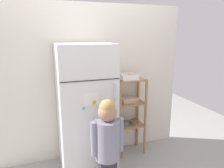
{
  "coord_description": "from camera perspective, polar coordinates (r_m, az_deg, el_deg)",
  "views": [
    {
      "loc": [
        -0.65,
        -2.41,
        1.71
      ],
      "look_at": [
        0.19,
        0.02,
        1.1
      ],
      "focal_mm": 33.79,
      "sensor_mm": 36.0,
      "label": 1
    }
  ],
  "objects": [
    {
      "name": "ground_plane",
      "position": [
        3.03,
        -3.49,
        -21.0
      ],
      "size": [
        6.0,
        6.0,
        0.0
      ],
      "primitive_type": "plane",
      "color": "#999993"
    },
    {
      "name": "kitchen_wall_back",
      "position": [
        2.93,
        -5.71,
        0.36
      ],
      "size": [
        2.66,
        0.03,
        2.11
      ],
      "primitive_type": "cube",
      "color": "silver",
      "rests_on": "ground"
    },
    {
      "name": "refrigerator",
      "position": [
        2.65,
        -7.11,
        -6.77
      ],
      "size": [
        0.65,
        0.66,
        1.61
      ],
      "color": "white",
      "rests_on": "ground"
    },
    {
      "name": "child_standing",
      "position": [
        2.24,
        -1.25,
        -14.73
      ],
      "size": [
        0.35,
        0.26,
        1.09
      ],
      "color": "#322F33",
      "rests_on": "ground"
    },
    {
      "name": "pantry_shelf_unit",
      "position": [
        3.04,
        4.76,
        -6.85
      ],
      "size": [
        0.42,
        0.29,
        1.11
      ],
      "color": "#9E7247",
      "rests_on": "ground"
    },
    {
      "name": "fruit_bin",
      "position": [
        2.88,
        4.86,
        1.94
      ],
      "size": [
        0.23,
        0.19,
        0.08
      ],
      "color": "white",
      "rests_on": "pantry_shelf_unit"
    }
  ]
}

